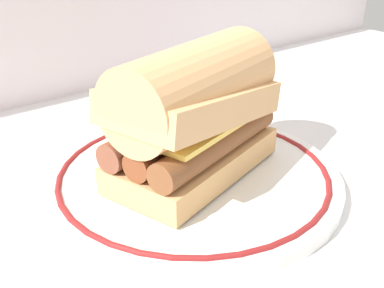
{
  "coord_description": "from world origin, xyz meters",
  "views": [
    {
      "loc": [
        -0.26,
        -0.33,
        0.25
      ],
      "look_at": [
        -0.0,
        -0.0,
        0.04
      ],
      "focal_mm": 44.95,
      "sensor_mm": 36.0,
      "label": 1
    }
  ],
  "objects": [
    {
      "name": "ground_plane",
      "position": [
        0.0,
        0.0,
        0.0
      ],
      "size": [
        1.5,
        1.5,
        0.0
      ],
      "primitive_type": "plane",
      "color": "silver"
    },
    {
      "name": "plate",
      "position": [
        -0.0,
        -0.0,
        0.01
      ],
      "size": [
        0.29,
        0.29,
        0.01
      ],
      "color": "white",
      "rests_on": "ground_plane"
    },
    {
      "name": "sausage_sandwich",
      "position": [
        -0.0,
        -0.0,
        0.08
      ],
      "size": [
        0.2,
        0.14,
        0.13
      ],
      "rotation": [
        0.0,
        0.0,
        0.28
      ],
      "color": "#E3AB6B",
      "rests_on": "plate"
    },
    {
      "name": "butter_knife",
      "position": [
        0.11,
        0.17,
        0.0
      ],
      "size": [
        0.12,
        0.11,
        0.01
      ],
      "color": "silver",
      "rests_on": "ground_plane"
    }
  ]
}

